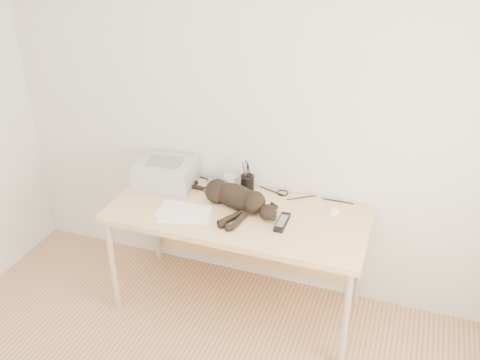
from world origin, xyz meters
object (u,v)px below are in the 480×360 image
at_px(printer, 166,173).
at_px(mouse, 334,209).
at_px(mug, 231,181).
at_px(pen_cup, 247,183).
at_px(desk, 242,223).
at_px(cat, 234,197).

distance_m(printer, mouse, 1.13).
xyz_separation_m(printer, mouse, (1.13, 0.03, -0.07)).
relative_size(printer, mug, 4.36).
bearing_deg(mug, mouse, -6.72).
distance_m(mug, mouse, 0.72).
bearing_deg(mug, pen_cup, -10.23).
distance_m(desk, cat, 0.21).
bearing_deg(desk, printer, 171.74).
bearing_deg(cat, desk, 57.05).
relative_size(printer, mouse, 3.65).
xyz_separation_m(desk, pen_cup, (-0.03, 0.17, 0.20)).
relative_size(cat, pen_cup, 3.03).
height_order(cat, mug, cat).
bearing_deg(printer, cat, -12.92).
xyz_separation_m(printer, mug, (0.42, 0.11, -0.04)).
bearing_deg(pen_cup, printer, -170.77).
distance_m(desk, printer, 0.62).
distance_m(desk, mug, 0.30).
bearing_deg(printer, desk, -8.26).
distance_m(desk, pen_cup, 0.26).
distance_m(cat, mouse, 0.62).
height_order(cat, pen_cup, pen_cup).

